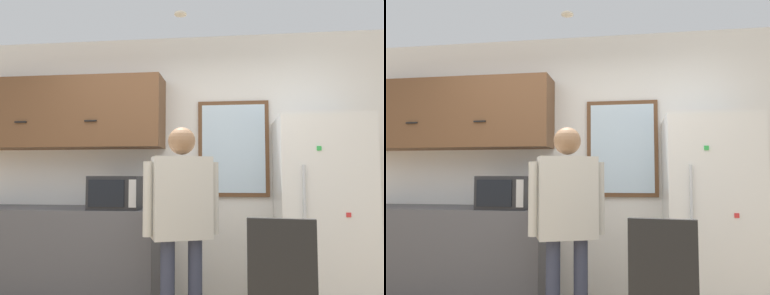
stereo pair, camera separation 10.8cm
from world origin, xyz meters
TOP-DOWN VIEW (x-y plane):
  - back_wall at (0.00, 1.84)m, footprint 6.00×0.06m
  - counter at (-1.18, 1.48)m, footprint 2.04×0.65m
  - upper_cabinets at (-1.18, 1.62)m, footprint 2.04×0.39m
  - microwave at (-0.53, 1.38)m, footprint 0.46×0.39m
  - person at (0.14, 0.87)m, footprint 0.56×0.36m
  - refrigerator at (1.31, 1.44)m, footprint 0.76×0.74m
  - window at (0.54, 1.79)m, footprint 0.71×0.05m
  - ceiling_light at (0.08, 1.19)m, footprint 0.11×0.11m

SIDE VIEW (x-z plane):
  - counter at x=-1.18m, z-range 0.00..0.94m
  - refrigerator at x=1.31m, z-range 0.00..1.76m
  - person at x=0.14m, z-range 0.18..1.80m
  - microwave at x=-0.53m, z-range 0.94..1.24m
  - back_wall at x=0.00m, z-range 0.00..2.70m
  - window at x=0.54m, z-range 1.03..2.00m
  - upper_cabinets at x=-1.18m, z-range 1.52..2.23m
  - ceiling_light at x=0.08m, z-range 2.67..2.69m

